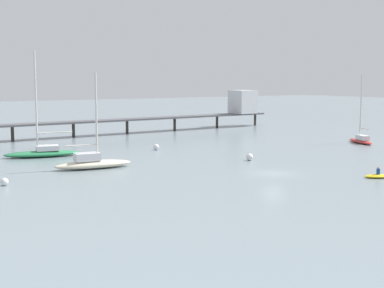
# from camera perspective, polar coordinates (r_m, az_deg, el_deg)

# --- Properties ---
(ground_plane) EXTENTS (400.00, 400.00, 0.00)m
(ground_plane) POSITION_cam_1_polar(r_m,az_deg,el_deg) (57.47, 8.56, -3.09)
(ground_plane) COLOR gray
(pier) EXTENTS (73.87, 7.62, 7.47)m
(pier) POSITION_cam_1_polar(r_m,az_deg,el_deg) (104.68, -0.85, 3.60)
(pier) COLOR #4C4C51
(pier) RESTS_ON ground_plane
(sailboat_red) EXTENTS (4.10, 6.89, 10.34)m
(sailboat_red) POSITION_cam_1_polar(r_m,az_deg,el_deg) (87.33, 17.31, 0.53)
(sailboat_red) COLOR red
(sailboat_red) RESTS_ON ground_plane
(sailboat_green) EXTENTS (9.61, 4.53, 13.28)m
(sailboat_green) POSITION_cam_1_polar(r_m,az_deg,el_deg) (71.39, -15.42, -0.75)
(sailboat_green) COLOR #287F4C
(sailboat_green) RESTS_ON ground_plane
(sailboat_cream) EXTENTS (8.82, 3.36, 10.53)m
(sailboat_cream) POSITION_cam_1_polar(r_m,az_deg,el_deg) (60.93, -10.40, -1.87)
(sailboat_cream) COLOR beige
(sailboat_cream) RESTS_ON ground_plane
(dinghy_yellow) EXTENTS (3.06, 2.30, 1.14)m
(dinghy_yellow) POSITION_cam_1_polar(r_m,az_deg,el_deg) (57.55, 18.93, -3.16)
(dinghy_yellow) COLOR yellow
(dinghy_yellow) RESTS_ON ground_plane
(mooring_buoy_far) EXTENTS (0.86, 0.86, 0.86)m
(mooring_buoy_far) POSITION_cam_1_polar(r_m,az_deg,el_deg) (66.16, 6.05, -1.37)
(mooring_buoy_far) COLOR silver
(mooring_buoy_far) RESTS_ON ground_plane
(mooring_buoy_mid) EXTENTS (0.82, 0.82, 0.82)m
(mooring_buoy_mid) POSITION_cam_1_polar(r_m,az_deg,el_deg) (75.77, -3.78, -0.31)
(mooring_buoy_mid) COLOR silver
(mooring_buoy_mid) RESTS_ON ground_plane
(mooring_buoy_inner) EXTENTS (0.73, 0.73, 0.73)m
(mooring_buoy_inner) POSITION_cam_1_polar(r_m,az_deg,el_deg) (53.34, -19.07, -3.77)
(mooring_buoy_inner) COLOR silver
(mooring_buoy_inner) RESTS_ON ground_plane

